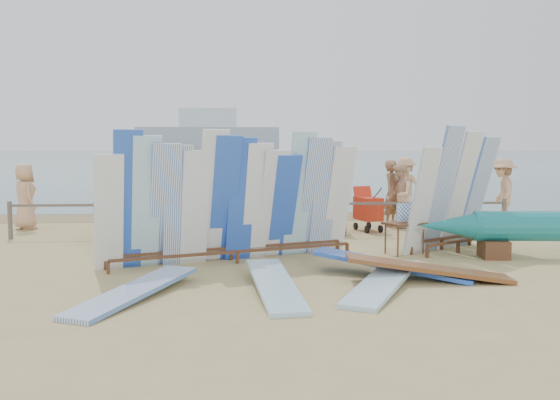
{
  "coord_description": "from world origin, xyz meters",
  "views": [
    {
      "loc": [
        -0.44,
        -11.27,
        2.21
      ],
      "look_at": [
        0.35,
        1.93,
        1.0
      ],
      "focal_mm": 38.0,
      "sensor_mm": 36.0,
      "label": 1
    }
  ],
  "objects": [
    {
      "name": "flat_board_d",
      "position": [
        2.06,
        -1.46,
        0.0
      ],
      "size": [
        2.66,
        1.68,
        0.37
      ],
      "primitive_type": "cube",
      "rotation": [
        0.11,
        0.0,
        1.12
      ],
      "color": "blue",
      "rests_on": "ground"
    },
    {
      "name": "distant_ship",
      "position": [
        -12.0,
        180.0,
        5.31
      ],
      "size": [
        45.0,
        8.0,
        14.0
      ],
      "color": "#999EA3",
      "rests_on": "ocean"
    },
    {
      "name": "wet_sand_strip",
      "position": [
        0.0,
        7.2,
        0.0
      ],
      "size": [
        40.0,
        2.6,
        0.01
      ],
      "primitive_type": "cube",
      "color": "olive",
      "rests_on": "ground"
    },
    {
      "name": "beachgoer_extra_0",
      "position": [
        6.53,
        4.3,
        0.94
      ],
      "size": [
        0.82,
        1.31,
        1.88
      ],
      "primitive_type": "imported",
      "rotation": [
        0.0,
        0.0,
        4.43
      ],
      "color": "tan",
      "rests_on": "ground"
    },
    {
      "name": "beachgoer_3",
      "position": [
        -2.61,
        6.16,
        0.78
      ],
      "size": [
        1.09,
        0.76,
        1.55
      ],
      "primitive_type": "imported",
      "rotation": [
        0.0,
        0.0,
        5.9
      ],
      "color": "tan",
      "rests_on": "ground"
    },
    {
      "name": "beachgoer_6",
      "position": [
        1.72,
        3.71,
        0.87
      ],
      "size": [
        0.95,
        0.74,
        1.75
      ],
      "primitive_type": "imported",
      "rotation": [
        0.0,
        0.0,
        3.6
      ],
      "color": "tan",
      "rests_on": "ground"
    },
    {
      "name": "main_surfboard_rack",
      "position": [
        -0.66,
        -0.07,
        1.13
      ],
      "size": [
        4.96,
        2.25,
        2.51
      ],
      "rotation": [
        0.0,
        0.0,
        0.34
      ],
      "color": "brown",
      "rests_on": "ground"
    },
    {
      "name": "beachgoer_5",
      "position": [
        1.56,
        6.85,
        0.85
      ],
      "size": [
        1.38,
        1.56,
        1.7
      ],
      "primitive_type": "imported",
      "rotation": [
        0.0,
        0.0,
        5.38
      ],
      "color": "beige",
      "rests_on": "ground"
    },
    {
      "name": "ocean",
      "position": [
        0.0,
        128.0,
        0.0
      ],
      "size": [
        320.0,
        240.0,
        0.02
      ],
      "primitive_type": "cube",
      "color": "#46707E",
      "rests_on": "ground"
    },
    {
      "name": "beachgoer_9",
      "position": [
        4.59,
        6.99,
        0.93
      ],
      "size": [
        1.27,
        1.1,
        1.86
      ],
      "primitive_type": "imported",
      "rotation": [
        0.0,
        0.0,
        5.66
      ],
      "color": "tan",
      "rests_on": "ground"
    },
    {
      "name": "flat_board_b",
      "position": [
        1.67,
        -2.4,
        0.0
      ],
      "size": [
        1.77,
        2.65,
        0.22
      ],
      "primitive_type": "cube",
      "rotation": [
        0.06,
        0.0,
        -0.49
      ],
      "color": "#8DC5E2",
      "rests_on": "ground"
    },
    {
      "name": "beachgoer_11",
      "position": [
        -2.98,
        6.09,
        0.77
      ],
      "size": [
        1.5,
        0.92,
        1.54
      ],
      "primitive_type": "imported",
      "rotation": [
        0.0,
        0.0,
        2.8
      ],
      "color": "beige",
      "rests_on": "ground"
    },
    {
      "name": "fence",
      "position": [
        0.0,
        3.0,
        0.63
      ],
      "size": [
        12.08,
        0.08,
        0.9
      ],
      "color": "#65564C",
      "rests_on": "ground"
    },
    {
      "name": "beachgoer_1",
      "position": [
        -3.39,
        5.4,
        0.83
      ],
      "size": [
        0.62,
        0.36,
        1.66
      ],
      "primitive_type": "imported",
      "rotation": [
        0.0,
        0.0,
        3.18
      ],
      "color": "#8C6042",
      "rests_on": "ground"
    },
    {
      "name": "beachgoer_2",
      "position": [
        -3.63,
        3.88,
        0.86
      ],
      "size": [
        0.92,
        0.69,
        1.72
      ],
      "primitive_type": "imported",
      "rotation": [
        0.0,
        0.0,
        3.53
      ],
      "color": "beige",
      "rests_on": "ground"
    },
    {
      "name": "beachgoer_7",
      "position": [
        3.59,
        4.67,
        0.92
      ],
      "size": [
        0.7,
        0.75,
        1.83
      ],
      "primitive_type": "imported",
      "rotation": [
        0.0,
        0.0,
        0.89
      ],
      "color": "#8C6042",
      "rests_on": "ground"
    },
    {
      "name": "beachgoer_0",
      "position": [
        -6.24,
        4.69,
        0.87
      ],
      "size": [
        0.83,
        0.93,
        1.75
      ],
      "primitive_type": "imported",
      "rotation": [
        0.0,
        0.0,
        2.2
      ],
      "color": "tan",
      "rests_on": "ground"
    },
    {
      "name": "beachgoer_8",
      "position": [
        3.69,
        4.31,
        0.87
      ],
      "size": [
        0.59,
        0.91,
        1.73
      ],
      "primitive_type": "imported",
      "rotation": [
        0.0,
        0.0,
        4.47
      ],
      "color": "beige",
      "rests_on": "ground"
    },
    {
      "name": "stroller",
      "position": [
        2.74,
        3.79,
        0.46
      ],
      "size": [
        0.78,
        0.96,
        1.15
      ],
      "rotation": [
        0.0,
        0.0,
        0.27
      ],
      "color": "red",
      "rests_on": "ground"
    },
    {
      "name": "flat_board_a",
      "position": [
        0.0,
        -2.5,
        0.0
      ],
      "size": [
        0.84,
        2.74,
        0.26
      ],
      "primitive_type": "cube",
      "rotation": [
        0.07,
        0.0,
        0.11
      ],
      "color": "#8DC5E2",
      "rests_on": "ground"
    },
    {
      "name": "vendor_table",
      "position": [
        2.82,
        0.56,
        0.35
      ],
      "size": [
        0.94,
        0.83,
        1.05
      ],
      "rotation": [
        0.0,
        0.0,
        0.41
      ],
      "color": "brown",
      "rests_on": "ground"
    },
    {
      "name": "flat_board_e",
      "position": [
        -2.06,
        -2.71,
        0.0
      ],
      "size": [
        1.63,
        2.69,
        0.21
      ],
      "primitive_type": "cube",
      "rotation": [
        0.05,
        0.0,
        -0.43
      ],
      "color": "white",
      "rests_on": "ground"
    },
    {
      "name": "ground",
      "position": [
        0.0,
        0.0,
        0.0
      ],
      "size": [
        160.0,
        160.0,
        0.0
      ],
      "primitive_type": "plane",
      "color": "tan",
      "rests_on": "ground"
    },
    {
      "name": "beach_chair_left",
      "position": [
        0.47,
        3.77,
        0.27
      ],
      "size": [
        0.58,
        0.6,
        0.91
      ],
      "rotation": [
        0.0,
        0.0,
        0.01
      ],
      "color": "red",
      "rests_on": "ground"
    },
    {
      "name": "flat_board_c",
      "position": [
        2.55,
        -1.92,
        0.0
      ],
      "size": [
        2.72,
        0.75,
        0.43
      ],
      "primitive_type": "cube",
      "rotation": [
        0.13,
        0.0,
        1.5
      ],
      "color": "brown",
      "rests_on": "ground"
    },
    {
      "name": "beachgoer_4",
      "position": [
        0.95,
        5.61,
        0.84
      ],
      "size": [
        0.86,
        1.07,
        1.69
      ],
      "primitive_type": "imported",
      "rotation": [
        0.0,
        0.0,
        1.05
      ],
      "color": "#8C6042",
      "rests_on": "ground"
    },
    {
      "name": "side_surfboard_rack",
      "position": [
        3.87,
        0.79,
        1.19
      ],
      "size": [
        2.3,
        1.8,
        2.62
      ],
      "rotation": [
        0.0,
        0.0,
        0.57
      ],
      "color": "brown",
      "rests_on": "ground"
    },
    {
      "name": "beach_chair_right",
      "position": [
        1.76,
        3.93,
        0.23
      ],
      "size": [
        0.64,
        0.65,
        0.77
      ],
      "rotation": [
        0.0,
        0.0,
        0.38
      ],
      "color": "red",
      "rests_on": "ground"
    }
  ]
}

